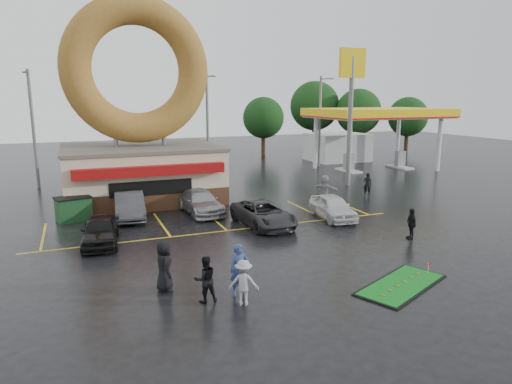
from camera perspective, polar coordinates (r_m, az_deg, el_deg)
name	(u,v)px	position (r m, az deg, el deg)	size (l,w,h in m)	color
ground	(250,250)	(21.21, -0.74, -7.30)	(120.00, 120.00, 0.00)	black
donut_shop	(140,134)	(32.06, -14.30, 6.99)	(10.20, 8.70, 13.50)	#472B19
gas_station	(359,130)	(48.19, 12.76, 7.62)	(12.30, 13.65, 5.90)	silver
shell_sign	(351,91)	(36.76, 11.82, 12.21)	(2.20, 0.36, 10.60)	slate
streetlight_left	(33,126)	(38.81, -26.11, 7.40)	(0.40, 2.21, 9.00)	slate
streetlight_mid	(208,122)	(41.24, -6.06, 8.70)	(0.40, 2.21, 9.00)	slate
streetlight_right	(320,119)	(46.83, 8.04, 9.01)	(0.40, 2.21, 9.00)	slate
tree_far_a	(358,112)	(58.97, 12.69, 9.77)	(5.60, 5.60, 8.00)	#332114
tree_far_b	(408,117)	(61.02, 18.45, 8.91)	(4.90, 4.90, 7.00)	#332114
tree_far_c	(315,106)	(60.27, 7.34, 10.62)	(6.30, 6.30, 9.00)	#332114
tree_far_d	(263,118)	(55.02, 0.93, 9.25)	(4.90, 4.90, 7.00)	#332114
car_black	(100,230)	(23.10, -18.92, -4.56)	(1.63, 4.06, 1.38)	black
car_dgrey	(129,205)	(27.56, -15.54, -1.60)	(1.62, 4.65, 1.53)	#333336
car_silver	(200,202)	(27.95, -6.99, -1.23)	(1.93, 4.74, 1.38)	#9A9A9F
car_grey	(263,214)	(24.99, 0.91, -2.73)	(2.24, 4.87, 1.35)	#2E2E30
car_white	(333,207)	(26.82, 9.57, -1.84)	(1.65, 4.09, 1.39)	silver
person_blue	(239,270)	(16.34, -2.09, -9.72)	(0.69, 0.45, 1.89)	navy
person_blackjkt	(205,279)	(15.98, -6.37, -10.77)	(0.80, 0.62, 1.64)	black
person_hoodie	(244,283)	(15.67, -1.56, -11.26)	(1.03, 0.59, 1.60)	#9C9C9F
person_bystander	(164,266)	(17.06, -11.42, -9.02)	(0.92, 0.60, 1.88)	black
person_cameraman	(411,224)	(23.93, 18.83, -3.77)	(0.91, 0.38, 1.56)	black
person_walker_near	(325,189)	(30.52, 8.60, 0.33)	(1.77, 0.56, 1.91)	#949396
person_walker_far	(367,184)	(33.64, 13.75, 0.96)	(0.60, 0.39, 1.64)	black
dumpster	(74,209)	(28.06, -21.84, -2.03)	(1.80, 1.20, 1.30)	#1B4723
putting_green	(401,285)	(18.27, 17.71, -10.99)	(4.47, 3.31, 0.52)	black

